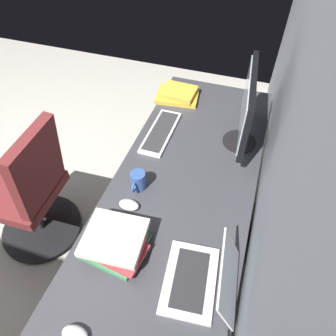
{
  "coord_description": "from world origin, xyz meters",
  "views": [
    {
      "loc": [
        0.78,
        1.75,
        1.99
      ],
      "look_at": [
        -0.11,
        1.46,
        0.95
      ],
      "focal_mm": 32.45,
      "sensor_mm": 36.0,
      "label": 1
    }
  ],
  "objects_px": {
    "drawer_pedestal": "(181,234)",
    "mouse_spare": "(75,335)",
    "keyboard_main": "(161,132)",
    "office_chair": "(33,195)",
    "book_stack_far": "(178,94)",
    "monitor_primary": "(247,108)",
    "laptop_leftmost": "(205,279)",
    "mouse_main": "(129,205)",
    "coffee_mug": "(138,181)",
    "book_stack_near": "(114,243)"
  },
  "relations": [
    {
      "from": "mouse_main",
      "to": "office_chair",
      "type": "distance_m",
      "value": 0.77
    },
    {
      "from": "mouse_main",
      "to": "coffee_mug",
      "type": "xyz_separation_m",
      "value": [
        -0.13,
        -0.0,
        0.04
      ]
    },
    {
      "from": "drawer_pedestal",
      "to": "mouse_main",
      "type": "relative_size",
      "value": 6.68
    },
    {
      "from": "office_chair",
      "to": "book_stack_near",
      "type": "bearing_deg",
      "value": 68.77
    },
    {
      "from": "monitor_primary",
      "to": "keyboard_main",
      "type": "bearing_deg",
      "value": -81.52
    },
    {
      "from": "mouse_main",
      "to": "keyboard_main",
      "type": "bearing_deg",
      "value": -176.84
    },
    {
      "from": "book_stack_far",
      "to": "mouse_main",
      "type": "bearing_deg",
      "value": 2.42
    },
    {
      "from": "book_stack_far",
      "to": "keyboard_main",
      "type": "bearing_deg",
      "value": 1.36
    },
    {
      "from": "drawer_pedestal",
      "to": "book_stack_far",
      "type": "distance_m",
      "value": 0.96
    },
    {
      "from": "book_stack_far",
      "to": "office_chair",
      "type": "xyz_separation_m",
      "value": [
        0.91,
        -0.67,
        -0.3
      ]
    },
    {
      "from": "monitor_primary",
      "to": "laptop_leftmost",
      "type": "relative_size",
      "value": 1.63
    },
    {
      "from": "keyboard_main",
      "to": "book_stack_far",
      "type": "relative_size",
      "value": 1.35
    },
    {
      "from": "book_stack_near",
      "to": "drawer_pedestal",
      "type": "bearing_deg",
      "value": 150.97
    },
    {
      "from": "drawer_pedestal",
      "to": "mouse_spare",
      "type": "bearing_deg",
      "value": -15.01
    },
    {
      "from": "keyboard_main",
      "to": "office_chair",
      "type": "relative_size",
      "value": 0.43
    },
    {
      "from": "keyboard_main",
      "to": "book_stack_far",
      "type": "xyz_separation_m",
      "value": [
        -0.4,
        -0.01,
        0.02
      ]
    },
    {
      "from": "mouse_spare",
      "to": "coffee_mug",
      "type": "height_order",
      "value": "coffee_mug"
    },
    {
      "from": "monitor_primary",
      "to": "book_stack_near",
      "type": "bearing_deg",
      "value": -25.17
    },
    {
      "from": "book_stack_far",
      "to": "drawer_pedestal",
      "type": "bearing_deg",
      "value": 18.98
    },
    {
      "from": "laptop_leftmost",
      "to": "mouse_main",
      "type": "relative_size",
      "value": 3.38
    },
    {
      "from": "drawer_pedestal",
      "to": "keyboard_main",
      "type": "bearing_deg",
      "value": -147.24
    },
    {
      "from": "office_chair",
      "to": "book_stack_far",
      "type": "bearing_deg",
      "value": 143.68
    },
    {
      "from": "book_stack_far",
      "to": "book_stack_near",
      "type": "bearing_deg",
      "value": 3.43
    },
    {
      "from": "office_chair",
      "to": "laptop_leftmost",
      "type": "bearing_deg",
      "value": 74.68
    },
    {
      "from": "mouse_spare",
      "to": "book_stack_near",
      "type": "distance_m",
      "value": 0.37
    },
    {
      "from": "monitor_primary",
      "to": "book_stack_near",
      "type": "xyz_separation_m",
      "value": [
        0.88,
        -0.41,
        -0.21
      ]
    },
    {
      "from": "laptop_leftmost",
      "to": "office_chair",
      "type": "height_order",
      "value": "office_chair"
    },
    {
      "from": "laptop_leftmost",
      "to": "keyboard_main",
      "type": "distance_m",
      "value": 0.96
    },
    {
      "from": "drawer_pedestal",
      "to": "laptop_leftmost",
      "type": "xyz_separation_m",
      "value": [
        0.41,
        0.21,
        0.43
      ]
    },
    {
      "from": "keyboard_main",
      "to": "monitor_primary",
      "type": "bearing_deg",
      "value": 98.48
    },
    {
      "from": "drawer_pedestal",
      "to": "laptop_leftmost",
      "type": "height_order",
      "value": "laptop_leftmost"
    },
    {
      "from": "book_stack_far",
      "to": "mouse_spare",
      "type": "bearing_deg",
      "value": 2.99
    },
    {
      "from": "book_stack_near",
      "to": "book_stack_far",
      "type": "xyz_separation_m",
      "value": [
        -1.2,
        -0.07,
        -0.02
      ]
    },
    {
      "from": "drawer_pedestal",
      "to": "coffee_mug",
      "type": "bearing_deg",
      "value": -85.95
    },
    {
      "from": "monitor_primary",
      "to": "book_stack_far",
      "type": "height_order",
      "value": "monitor_primary"
    },
    {
      "from": "drawer_pedestal",
      "to": "office_chair",
      "type": "distance_m",
      "value": 0.97
    },
    {
      "from": "mouse_spare",
      "to": "book_stack_far",
      "type": "distance_m",
      "value": 1.57
    },
    {
      "from": "mouse_main",
      "to": "book_stack_near",
      "type": "bearing_deg",
      "value": 7.65
    },
    {
      "from": "mouse_main",
      "to": "mouse_spare",
      "type": "relative_size",
      "value": 1.0
    },
    {
      "from": "office_chair",
      "to": "keyboard_main",
      "type": "bearing_deg",
      "value": 127.15
    },
    {
      "from": "drawer_pedestal",
      "to": "office_chair",
      "type": "height_order",
      "value": "office_chair"
    },
    {
      "from": "mouse_main",
      "to": "coffee_mug",
      "type": "relative_size",
      "value": 0.87
    },
    {
      "from": "monitor_primary",
      "to": "mouse_main",
      "type": "distance_m",
      "value": 0.82
    },
    {
      "from": "laptop_leftmost",
      "to": "book_stack_far",
      "type": "height_order",
      "value": "laptop_leftmost"
    },
    {
      "from": "book_stack_near",
      "to": "office_chair",
      "type": "bearing_deg",
      "value": -111.23
    },
    {
      "from": "book_stack_far",
      "to": "laptop_leftmost",
      "type": "bearing_deg",
      "value": 21.64
    },
    {
      "from": "drawer_pedestal",
      "to": "coffee_mug",
      "type": "distance_m",
      "value": 0.5
    },
    {
      "from": "drawer_pedestal",
      "to": "coffee_mug",
      "type": "relative_size",
      "value": 5.83
    },
    {
      "from": "book_stack_far",
      "to": "coffee_mug",
      "type": "bearing_deg",
      "value": 2.65
    },
    {
      "from": "laptop_leftmost",
      "to": "book_stack_far",
      "type": "distance_m",
      "value": 1.33
    }
  ]
}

